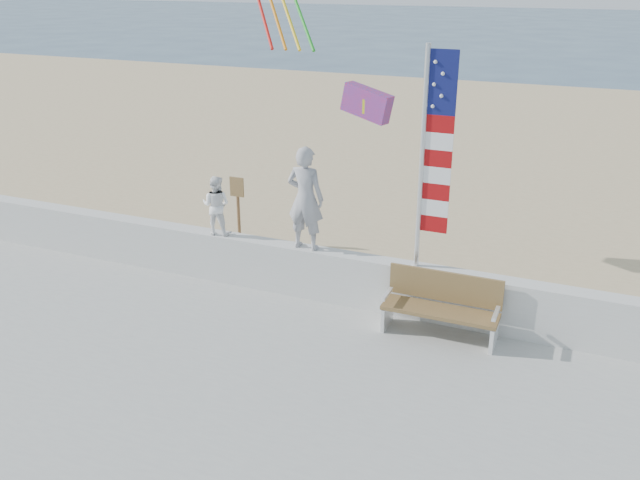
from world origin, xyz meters
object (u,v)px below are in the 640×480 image
at_px(child, 216,205).
at_px(bench, 442,305).
at_px(adult, 305,198).
at_px(flag, 431,152).

height_order(child, bench, child).
relative_size(adult, child, 1.65).
height_order(bench, flag, flag).
height_order(child, flag, flag).
relative_size(adult, bench, 1.00).
distance_m(adult, bench, 2.87).
xyz_separation_m(adult, flag, (2.09, -0.00, 1.02)).
relative_size(adult, flag, 0.51).
height_order(adult, flag, flag).
height_order(adult, bench, adult).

